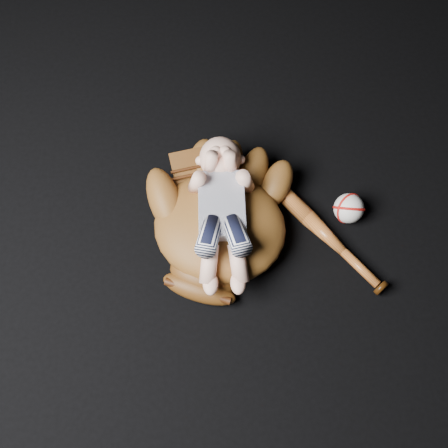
{
  "coord_description": "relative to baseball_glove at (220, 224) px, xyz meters",
  "views": [
    {
      "loc": [
        0.03,
        -0.7,
        1.35
      ],
      "look_at": [
        0.07,
        -0.09,
        0.08
      ],
      "focal_mm": 45.0,
      "sensor_mm": 36.0,
      "label": 1
    }
  ],
  "objects": [
    {
      "name": "newborn_baby",
      "position": [
        0.01,
        -0.01,
        0.06
      ],
      "size": [
        0.2,
        0.41,
        0.16
      ],
      "primitive_type": null,
      "rotation": [
        0.0,
        0.0,
        -0.04
      ],
      "color": "#F0B49A",
      "rests_on": "baseball_glove"
    },
    {
      "name": "baseball",
      "position": [
        0.34,
        0.04,
        -0.03
      ],
      "size": [
        0.09,
        0.09,
        0.08
      ],
      "primitive_type": "sphere",
      "rotation": [
        0.0,
        0.0,
        0.19
      ],
      "color": "white",
      "rests_on": "ground"
    },
    {
      "name": "baseball_bat",
      "position": [
        0.25,
        0.0,
        -0.05
      ],
      "size": [
        0.32,
        0.42,
        0.05
      ],
      "primitive_type": null,
      "rotation": [
        0.0,
        0.0,
        0.64
      ],
      "color": "#A65420",
      "rests_on": "ground"
    },
    {
      "name": "baseball_glove",
      "position": [
        0.0,
        0.0,
        0.0
      ],
      "size": [
        0.57,
        0.6,
        0.15
      ],
      "primitive_type": null,
      "rotation": [
        0.0,
        0.0,
        -0.39
      ],
      "color": "#5C3513",
      "rests_on": "ground"
    }
  ]
}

